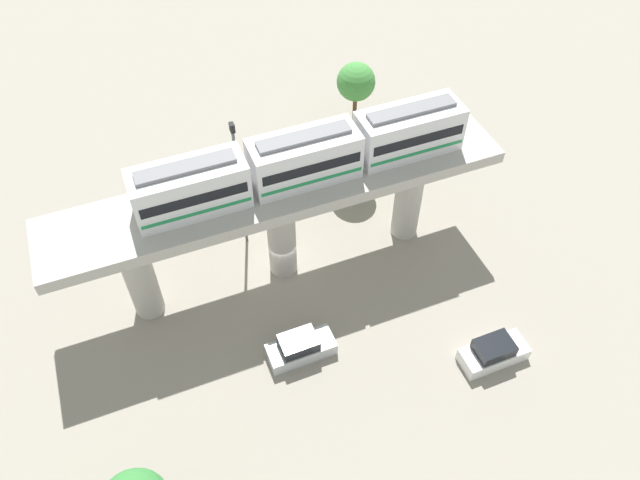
{
  "coord_description": "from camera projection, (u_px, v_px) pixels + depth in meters",
  "views": [
    {
      "loc": [
        -26.33,
        7.77,
        33.83
      ],
      "look_at": [
        -2.5,
        -1.74,
        4.79
      ],
      "focal_mm": 34.78,
      "sensor_mm": 36.0,
      "label": 1
    }
  ],
  "objects": [
    {
      "name": "ground_plane",
      "position": [
        284.0,
        267.0,
        43.45
      ],
      "size": [
        120.0,
        120.0,
        0.0
      ],
      "primitive_type": "plane",
      "color": "gray"
    },
    {
      "name": "viaduct",
      "position": [
        280.0,
        207.0,
        38.94
      ],
      "size": [
        5.2,
        28.85,
        7.98
      ],
      "color": "#B7B2AA",
      "rests_on": "ground"
    },
    {
      "name": "train",
      "position": [
        304.0,
        158.0,
        36.75
      ],
      "size": [
        2.64,
        20.5,
        3.24
      ],
      "color": "white",
      "rests_on": "viaduct"
    },
    {
      "name": "parked_car_silver",
      "position": [
        300.0,
        348.0,
        38.27
      ],
      "size": [
        1.84,
        4.22,
        1.76
      ],
      "rotation": [
        0.0,
        0.0,
        0.01
      ],
      "color": "#B2B5BA",
      "rests_on": "ground"
    },
    {
      "name": "parked_car_white",
      "position": [
        493.0,
        352.0,
        38.05
      ],
      "size": [
        1.82,
        4.21,
        1.76
      ],
      "rotation": [
        0.0,
        0.0,
        0.0
      ],
      "color": "white",
      "rests_on": "ground"
    },
    {
      "name": "tree_near_viaduct",
      "position": [
        356.0,
        82.0,
        51.63
      ],
      "size": [
        3.26,
        3.26,
        5.53
      ],
      "color": "brown",
      "rests_on": "ground"
    },
    {
      "name": "tree_far_corner",
      "position": [
        353.0,
        151.0,
        46.08
      ],
      "size": [
        3.48,
        3.48,
        5.47
      ],
      "color": "brown",
      "rests_on": "ground"
    },
    {
      "name": "signal_post",
      "position": [
        239.0,
        182.0,
        40.78
      ],
      "size": [
        0.44,
        0.28,
        10.58
      ],
      "color": "#4C4C51",
      "rests_on": "ground"
    }
  ]
}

